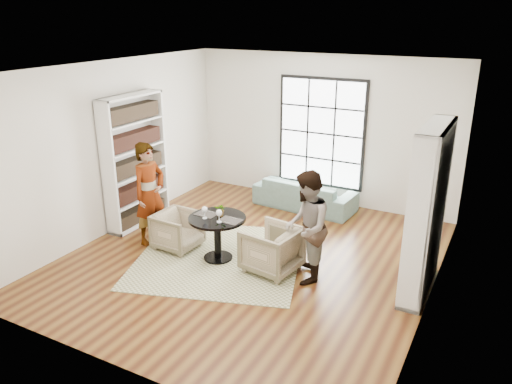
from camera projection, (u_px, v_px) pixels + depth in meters
The scene contains 16 objects.
ground at pixel (251, 258), 8.07m from camera, with size 6.00×6.00×0.00m, color brown.
room_shell at pixel (267, 175), 8.09m from camera, with size 6.00×6.01×6.00m.
rug at pixel (219, 257), 8.08m from camera, with size 2.57×2.57×0.01m, color #B7B589.
pedestal_table at pixel (217, 229), 7.87m from camera, with size 0.91×0.91×0.73m.
sofa at pixel (305, 194), 10.04m from camera, with size 2.03×0.79×0.59m, color gray.
armchair_left at pixel (178, 231), 8.31m from camera, with size 0.68×0.70×0.64m, color tan.
armchair_right at pixel (272, 249), 7.57m from camera, with size 0.76×0.78×0.71m, color tan.
person_left at pixel (150, 194), 8.36m from camera, with size 0.64×0.42×1.76m, color gray.
person_right at pixel (306, 227), 7.17m from camera, with size 0.81×0.63×1.67m, color gray.
placemat_left at pixel (207, 214), 7.92m from camera, with size 0.34×0.26×0.01m, color #2A2824.
placemat_right at pixel (230, 220), 7.67m from camera, with size 0.34×0.26×0.01m, color #2A2824.
cutlery_left at pixel (207, 214), 7.91m from camera, with size 0.14×0.22×0.01m, color silver, non-canonical shape.
cutlery_right at pixel (230, 220), 7.67m from camera, with size 0.14×0.22×0.01m, color silver, non-canonical shape.
wine_glass_left at pixel (205, 210), 7.71m from camera, with size 0.09×0.09×0.20m.
wine_glass_right at pixel (219, 213), 7.56m from camera, with size 0.09×0.09×0.21m.
flower_centerpiece at pixel (221, 210), 7.82m from camera, with size 0.19×0.16×0.21m, color gray.
Camera 1 is at (3.45, -6.34, 3.77)m, focal length 35.00 mm.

